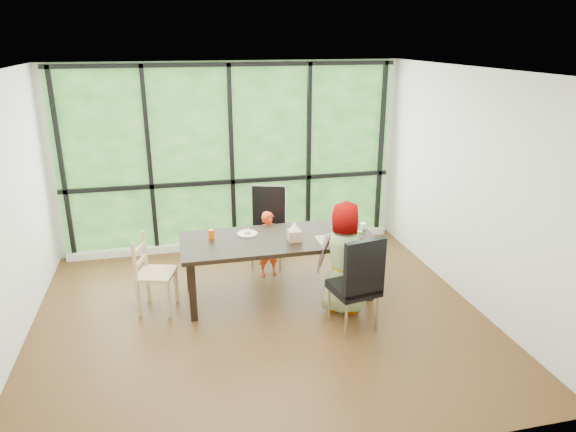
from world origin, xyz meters
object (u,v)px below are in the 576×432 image
at_px(child_toddler, 269,244).
at_px(child_older, 347,258).
at_px(chair_window_leather, 267,228).
at_px(plate_far, 247,234).
at_px(plate_near, 334,240).
at_px(green_cup, 359,236).
at_px(dining_table, 278,266).
at_px(orange_cup, 212,234).
at_px(tissue_box, 294,235).
at_px(white_mug, 363,226).
at_px(chair_end_beech, 156,274).
at_px(chair_interior_leather, 354,281).

relative_size(child_toddler, child_older, 0.67).
bearing_deg(chair_window_leather, plate_far, -99.98).
bearing_deg(plate_far, plate_near, -24.03).
bearing_deg(green_cup, child_toddler, 136.26).
height_order(dining_table, orange_cup, orange_cup).
distance_m(chair_window_leather, tissue_box, 1.09).
bearing_deg(white_mug, dining_table, -177.30).
xyz_separation_m(chair_end_beech, child_older, (2.11, -0.50, 0.21)).
xyz_separation_m(dining_table, green_cup, (0.91, -0.30, 0.43)).
xyz_separation_m(child_toddler, orange_cup, (-0.77, -0.42, 0.36)).
relative_size(chair_window_leather, child_toddler, 1.22).
height_order(chair_window_leather, plate_near, chair_window_leather).
relative_size(chair_window_leather, orange_cup, 9.89).
distance_m(dining_table, plate_far, 0.55).
height_order(chair_interior_leather, child_older, child_older).
bearing_deg(chair_end_beech, child_toddler, -51.03).
relative_size(child_toddler, plate_far, 3.65).
distance_m(chair_interior_leather, plate_near, 0.70).
bearing_deg(child_toddler, white_mug, -33.63).
distance_m(dining_table, chair_end_beech, 1.44).
bearing_deg(tissue_box, orange_cup, 163.22).
bearing_deg(chair_interior_leather, chair_end_beech, -33.12).
xyz_separation_m(child_toddler, plate_near, (0.62, -0.80, 0.32)).
bearing_deg(tissue_box, dining_table, 142.78).
bearing_deg(dining_table, plate_far, 149.37).
bearing_deg(green_cup, child_older, -134.06).
relative_size(plate_near, orange_cup, 1.97).
relative_size(chair_window_leather, plate_far, 4.47).
height_order(chair_end_beech, child_older, child_older).
relative_size(plate_near, white_mug, 2.84).
distance_m(plate_far, tissue_box, 0.61).
xyz_separation_m(green_cup, tissue_box, (-0.74, 0.17, 0.01)).
xyz_separation_m(plate_near, green_cup, (0.29, -0.07, 0.05)).
height_order(child_older, white_mug, child_older).
bearing_deg(child_toddler, chair_interior_leather, -74.51).
bearing_deg(child_older, orange_cup, -3.06).
distance_m(chair_interior_leather, child_older, 0.38).
bearing_deg(chair_end_beech, plate_near, -79.46).
bearing_deg(chair_end_beech, chair_window_leather, -41.31).
xyz_separation_m(dining_table, tissue_box, (0.17, -0.13, 0.44)).
relative_size(child_older, white_mug, 17.28).
relative_size(dining_table, tissue_box, 15.44).
relative_size(child_older, plate_far, 5.42).
xyz_separation_m(chair_interior_leather, plate_far, (-0.97, 1.10, 0.22)).
distance_m(chair_interior_leather, child_toddler, 1.61).
bearing_deg(dining_table, chair_end_beech, -178.54).
bearing_deg(chair_end_beech, orange_cup, -58.08).
bearing_deg(tissue_box, white_mug, 11.14).
bearing_deg(plate_far, dining_table, -30.63).
bearing_deg(tissue_box, chair_interior_leather, -58.71).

